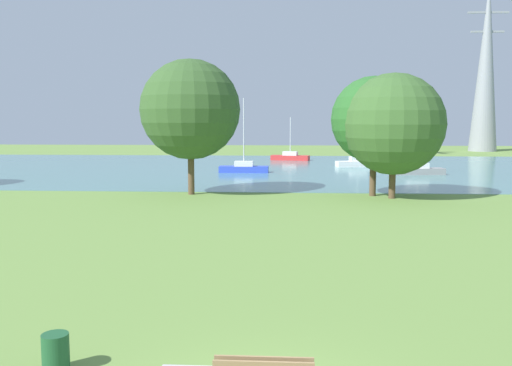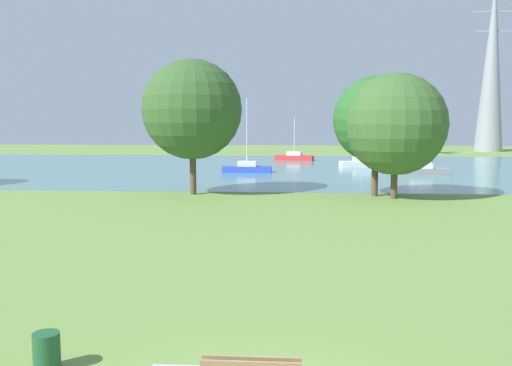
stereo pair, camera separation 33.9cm
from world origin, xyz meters
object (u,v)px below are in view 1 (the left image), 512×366
(litter_bin, at_px, (56,353))
(sailboat_white, at_px, (358,163))
(tree_west_near, at_px, (394,124))
(sailboat_red, at_px, (290,157))
(tree_east_near, at_px, (190,110))
(sailboat_yellow, at_px, (406,159))
(electricity_pylon, at_px, (486,65))
(sailboat_gray, at_px, (418,170))
(tree_mid_shore, at_px, (374,119))
(sailboat_blue, at_px, (244,168))

(litter_bin, height_order, sailboat_white, sailboat_white)
(tree_west_near, bearing_deg, sailboat_red, 101.28)
(litter_bin, distance_m, tree_east_near, 28.06)
(sailboat_yellow, height_order, electricity_pylon, electricity_pylon)
(sailboat_gray, bearing_deg, tree_mid_shore, -113.15)
(sailboat_yellow, distance_m, tree_east_near, 36.97)
(sailboat_gray, distance_m, sailboat_red, 21.40)
(sailboat_yellow, relative_size, tree_east_near, 0.60)
(sailboat_red, xyz_separation_m, tree_west_near, (6.75, -33.82, 4.44))
(litter_bin, bearing_deg, tree_mid_shore, 69.15)
(tree_east_near, distance_m, tree_west_near, 13.68)
(litter_bin, bearing_deg, sailboat_red, 85.42)
(litter_bin, height_order, sailboat_yellow, sailboat_yellow)
(litter_bin, relative_size, tree_mid_shore, 0.10)
(sailboat_blue, relative_size, tree_mid_shore, 0.89)
(litter_bin, distance_m, sailboat_red, 60.32)
(sailboat_red, relative_size, sailboat_blue, 0.75)
(tree_east_near, bearing_deg, litter_bin, -85.77)
(sailboat_yellow, height_order, sailboat_blue, sailboat_blue)
(tree_west_near, distance_m, electricity_pylon, 61.85)
(sailboat_gray, height_order, tree_east_near, tree_east_near)
(sailboat_yellow, xyz_separation_m, sailboat_blue, (-18.48, -14.00, 0.02))
(sailboat_gray, relative_size, sailboat_white, 0.92)
(litter_bin, relative_size, sailboat_red, 0.15)
(sailboat_red, height_order, sailboat_blue, sailboat_blue)
(sailboat_red, xyz_separation_m, tree_mid_shore, (5.65, -32.64, 4.74))
(litter_bin, xyz_separation_m, tree_mid_shore, (10.47, 27.49, 4.79))
(sailboat_red, relative_size, tree_mid_shore, 0.67)
(sailboat_white, height_order, tree_east_near, tree_east_near)
(sailboat_red, height_order, sailboat_white, sailboat_white)
(sailboat_yellow, bearing_deg, tree_west_near, -103.01)
(sailboat_white, bearing_deg, sailboat_yellow, 45.12)
(tree_east_near, bearing_deg, sailboat_blue, 81.75)
(tree_east_near, bearing_deg, tree_mid_shore, 0.20)
(tree_east_near, bearing_deg, tree_west_near, -4.78)
(tree_east_near, distance_m, tree_mid_shore, 12.52)
(sailboat_white, bearing_deg, tree_east_near, -121.28)
(electricity_pylon, bearing_deg, sailboat_gray, -115.62)
(sailboat_white, distance_m, electricity_pylon, 41.59)
(sailboat_gray, xyz_separation_m, sailboat_red, (-12.04, 17.69, -0.01))
(sailboat_yellow, relative_size, sailboat_blue, 0.77)
(sailboat_yellow, distance_m, tree_west_near, 32.34)
(sailboat_red, bearing_deg, tree_west_near, -78.72)
(sailboat_white, bearing_deg, tree_west_near, -91.64)
(sailboat_white, xyz_separation_m, tree_west_near, (-0.71, -24.68, 4.42))
(sailboat_gray, relative_size, sailboat_yellow, 1.17)
(sailboat_yellow, bearing_deg, tree_east_near, -124.68)
(sailboat_red, bearing_deg, sailboat_blue, -105.23)
(tree_east_near, xyz_separation_m, tree_west_near, (13.60, -1.14, -0.98))
(sailboat_red, xyz_separation_m, sailboat_white, (7.45, -9.14, 0.02))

